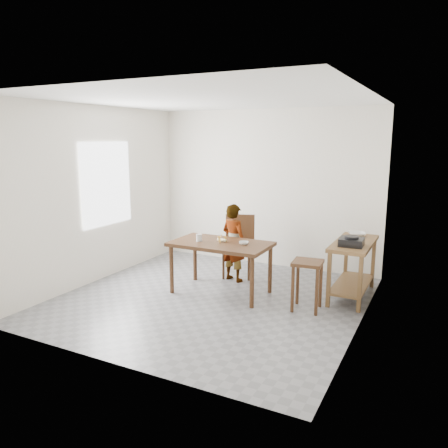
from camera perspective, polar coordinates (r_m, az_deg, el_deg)
The scene contains 17 objects.
floor at distance 6.19m, azimuth -1.71°, elevation -9.95°, with size 4.00×4.00×0.04m, color slate.
ceiling at distance 5.80m, azimuth -1.87°, elevation 16.21°, with size 4.00×4.00×0.04m, color white.
wall_back at distance 7.66m, azimuth 5.54°, elevation 4.66°, with size 4.00×0.04×2.70m, color white.
wall_front at distance 4.21m, azimuth -15.14°, elevation -1.00°, with size 4.00×0.04×2.70m, color white.
wall_left at distance 7.03m, azimuth -16.40°, elevation 3.69°, with size 0.04×4.00×2.70m, color white.
wall_right at distance 5.19m, azimuth 18.16°, elevation 1.07°, with size 0.04×4.00×2.70m, color white.
window_pane at distance 7.13m, azimuth -15.07°, elevation 5.07°, with size 0.02×1.10×1.30m, color white.
dining_table at distance 6.31m, azimuth -0.41°, elevation -5.73°, with size 1.40×0.80×0.75m, color #402514, non-canonical shape.
prep_counter at distance 6.41m, azimuth 16.43°, elevation -5.69°, with size 0.50×1.20×0.80m, color brown, non-canonical shape.
child at distance 6.80m, azimuth 1.29°, elevation -2.45°, with size 0.45×0.29×1.22m, color white.
dining_chair at distance 7.04m, azimuth 1.85°, elevation -2.97°, with size 0.47×0.47×0.98m, color #402514, non-canonical shape.
stool at distance 5.82m, azimuth 10.77°, elevation -7.89°, with size 0.37×0.37×0.66m, color #402514, non-canonical shape.
glass_tumbler at distance 6.29m, azimuth -3.27°, elevation -1.78°, with size 0.08×0.08×0.10m, color silver.
small_bowl at distance 6.10m, azimuth 2.58°, elevation -2.49°, with size 0.14×0.14×0.04m, color silver.
banana at distance 6.25m, azimuth -0.30°, elevation -2.03°, with size 0.19×0.13×0.07m, color #EFD15A, non-canonical shape.
serving_bowl at distance 6.65m, azimuth 16.97°, elevation -1.31°, with size 0.24×0.24×0.06m, color silver.
gas_burner at distance 6.05m, azimuth 16.31°, elevation -2.27°, with size 0.31×0.31×0.10m, color black.
Camera 1 is at (2.79, -5.06, 2.21)m, focal length 35.00 mm.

